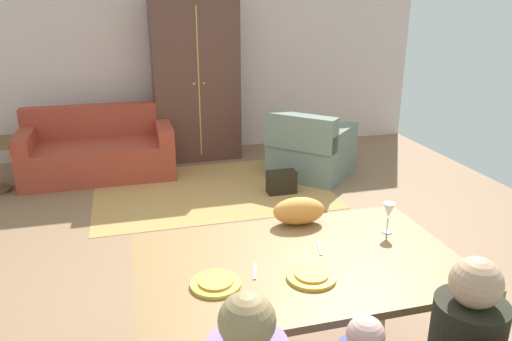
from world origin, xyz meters
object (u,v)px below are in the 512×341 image
handbag (281,182)px  armoire (196,80)px  plate_near_man (216,284)px  dining_table (299,272)px  couch (99,151)px  armchair (310,151)px  wine_glass (389,212)px  plate_near_child (311,277)px  cat (299,211)px

handbag → armoire: bearing=113.2°
plate_near_man → dining_table: bearing=14.3°
couch → dining_table: bearing=-73.0°
plate_near_man → armchair: size_ratio=0.21×
armchair → dining_table: bearing=-112.3°
wine_glass → armoire: armoire is taller
wine_glass → handbag: (0.17, 2.53, -0.76)m
dining_table → couch: size_ratio=0.97×
wine_glass → couch: bearing=116.0°
plate_near_man → armoire: (0.57, 4.44, 0.28)m
plate_near_child → cat: cat is taller
dining_table → armchair: size_ratio=1.42×
dining_table → wine_glass: 0.67m
dining_table → wine_glass: wine_glass is taller
plate_near_man → armoire: 4.49m
couch → armoire: size_ratio=0.84×
cat → dining_table: bearing=-103.6°
dining_table → armchair: bearing=67.7°
plate_near_child → handbag: size_ratio=0.78×
handbag → dining_table: bearing=-106.2°
cat → couch: (-1.34, 3.44, -0.54)m
cat → couch: size_ratio=0.18×
wine_glass → cat: wine_glass is taller
cat → armoire: armoire is taller
armoire → handbag: size_ratio=6.56×
cat → handbag: size_ratio=1.00×
couch → cat: bearing=-68.8°
dining_table → handbag: 2.88m
plate_near_man → plate_near_child: bearing=-7.2°
couch → armoire: armoire is taller
couch → handbag: (1.97, -1.16, -0.17)m
handbag → armchair: bearing=42.1°
armoire → handbag: bearing=-66.8°
couch → armoire: 1.55m
cat → armchair: 3.03m
cat → armoire: (-0.05, 3.90, 0.20)m
plate_near_man → handbag: bearing=66.0°
armoire → couch: bearing=-160.6°
plate_near_child → handbag: plate_near_child is taller
cat → handbag: bearing=80.1°
wine_glass → armoire: (-0.52, 4.14, 0.16)m
couch → armchair: size_ratio=1.46×
wine_glass → armchair: wine_glass is taller
armchair → armoire: bearing=136.3°
cat → armchair: bearing=73.0°
couch → wine_glass: bearing=-64.0°
dining_table → armoire: armoire is taller
handbag → couch: bearing=149.6°
dining_table → armoire: bearing=88.7°
dining_table → plate_near_child: (0.00, -0.18, 0.08)m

